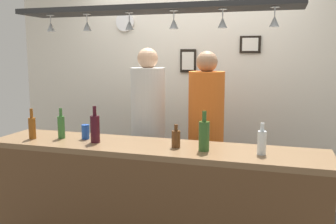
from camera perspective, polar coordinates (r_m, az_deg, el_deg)
back_wall at (r=4.27m, az=3.92°, el=3.87°), size 4.40×0.06×2.60m
bar_counter at (r=2.91m, az=-3.53°, el=-11.65°), size 2.70×0.55×0.96m
overhead_glass_rack at (r=2.93m, az=-2.37°, el=15.46°), size 2.20×0.36×0.04m
hanging_wineglass_far_left at (r=3.29m, az=-17.49°, el=12.39°), size 0.07×0.07×0.13m
hanging_wineglass_left at (r=3.12m, az=-12.28°, el=12.81°), size 0.07×0.07×0.13m
hanging_wineglass_center_left at (r=2.95m, az=-5.93°, el=13.19°), size 0.07×0.07×0.13m
hanging_wineglass_center at (r=2.81m, az=0.90°, el=13.46°), size 0.07×0.07×0.13m
hanging_wineglass_center_right at (r=2.74m, az=8.35°, el=13.49°), size 0.07×0.07×0.13m
hanging_wineglass_right at (r=2.70m, az=15.98°, el=13.32°), size 0.07×0.07×0.13m
person_left_white_patterned_shirt at (r=3.73m, az=-3.06°, el=-0.78°), size 0.34×0.34×1.73m
person_middle_orange_shirt at (r=3.58m, az=5.84°, el=-1.56°), size 0.34×0.34×1.70m
bottle_beer_green_import at (r=3.30m, az=-16.03°, el=-2.12°), size 0.06×0.06×0.26m
bottle_soda_clear at (r=2.75m, az=14.16°, el=-4.45°), size 0.06×0.06×0.23m
bottle_champagne_green at (r=2.77m, az=5.54°, el=-3.55°), size 0.08×0.08×0.30m
bottle_beer_brown_stubby at (r=2.87m, az=1.22°, el=-4.06°), size 0.07×0.07×0.18m
bottle_beer_amber_tall at (r=3.36m, az=-20.08°, el=-2.19°), size 0.06×0.06×0.26m
bottle_wine_dark_red at (r=3.07m, az=-11.11°, el=-2.45°), size 0.08×0.08×0.30m
drink_can at (r=3.23m, az=-12.52°, el=-2.98°), size 0.07×0.07×0.12m
picture_frame_upper_small at (r=4.12m, az=12.48°, el=10.07°), size 0.22×0.02×0.18m
picture_frame_crest at (r=4.23m, az=3.10°, el=7.82°), size 0.18×0.02×0.26m
wall_clock at (r=4.48m, az=-6.60°, el=13.55°), size 0.22×0.03×0.22m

